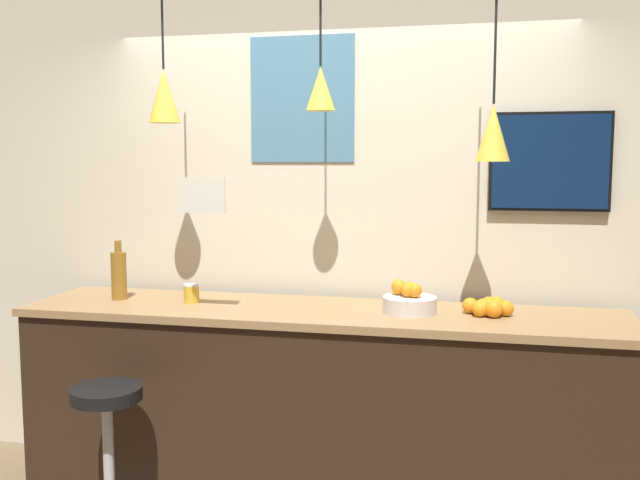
{
  "coord_description": "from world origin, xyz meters",
  "views": [
    {
      "loc": [
        0.78,
        -2.81,
        1.79
      ],
      "look_at": [
        0.0,
        0.63,
        1.4
      ],
      "focal_mm": 40.0,
      "sensor_mm": 36.0,
      "label": 1
    }
  ],
  "objects_px": {
    "juice_bottle": "(119,274)",
    "mounted_tv": "(550,162)",
    "spread_jar": "(191,293)",
    "fruit_bowl": "(409,301)",
    "bar_stool": "(108,442)"
  },
  "relations": [
    {
      "from": "juice_bottle",
      "to": "spread_jar",
      "type": "bearing_deg",
      "value": 0.0
    },
    {
      "from": "bar_stool",
      "to": "spread_jar",
      "type": "relative_size",
      "value": 7.77
    },
    {
      "from": "bar_stool",
      "to": "fruit_bowl",
      "type": "distance_m",
      "value": 1.57
    },
    {
      "from": "fruit_bowl",
      "to": "juice_bottle",
      "type": "xyz_separation_m",
      "value": [
        -1.56,
        -0.0,
        0.08
      ]
    },
    {
      "from": "juice_bottle",
      "to": "bar_stool",
      "type": "bearing_deg",
      "value": -67.88
    },
    {
      "from": "fruit_bowl",
      "to": "spread_jar",
      "type": "relative_size",
      "value": 2.71
    },
    {
      "from": "juice_bottle",
      "to": "spread_jar",
      "type": "xyz_separation_m",
      "value": [
        0.42,
        0.0,
        -0.09
      ]
    },
    {
      "from": "juice_bottle",
      "to": "mounted_tv",
      "type": "relative_size",
      "value": 0.53
    },
    {
      "from": "fruit_bowl",
      "to": "spread_jar",
      "type": "xyz_separation_m",
      "value": [
        -1.14,
        -0.0,
        -0.01
      ]
    },
    {
      "from": "bar_stool",
      "to": "mounted_tv",
      "type": "xyz_separation_m",
      "value": [
        2.0,
        0.96,
        1.29
      ]
    },
    {
      "from": "bar_stool",
      "to": "juice_bottle",
      "type": "bearing_deg",
      "value": 112.12
    },
    {
      "from": "spread_jar",
      "to": "fruit_bowl",
      "type": "bearing_deg",
      "value": 0.09
    },
    {
      "from": "mounted_tv",
      "to": "fruit_bowl",
      "type": "bearing_deg",
      "value": -150.7
    },
    {
      "from": "bar_stool",
      "to": "fruit_bowl",
      "type": "bearing_deg",
      "value": 23.6
    },
    {
      "from": "juice_bottle",
      "to": "mounted_tv",
      "type": "distance_m",
      "value": 2.34
    }
  ]
}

